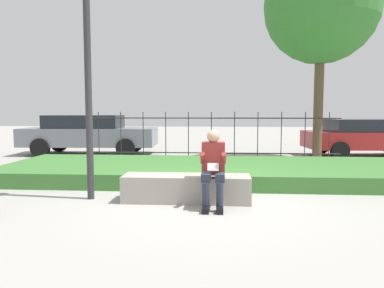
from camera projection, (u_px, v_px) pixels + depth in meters
ground_plane at (205, 202)px, 6.50m from camera, size 60.00×60.00×0.00m
stone_bench at (187, 190)px, 6.50m from camera, size 2.20×0.59×0.46m
person_seated_reader at (213, 165)px, 6.10m from camera, size 0.42×0.73×1.26m
grass_berm at (209, 171)px, 8.81m from camera, size 9.55×3.30×0.32m
iron_fence at (211, 136)px, 11.16m from camera, size 7.55×0.03×1.54m
car_parked_left at (89, 133)px, 13.45m from camera, size 4.78×2.09×1.41m
car_parked_right at (366, 136)px, 12.79m from camera, size 4.22×2.17×1.28m
street_lamp at (88, 64)px, 6.49m from camera, size 0.28×0.28×3.85m
tree_behind_fence at (321, 7)px, 11.40m from camera, size 3.48×3.48×6.49m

